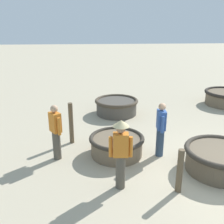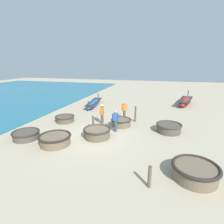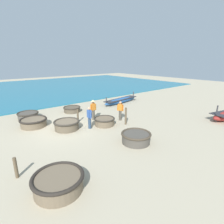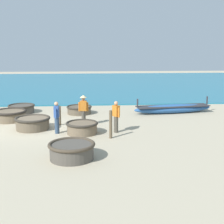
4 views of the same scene
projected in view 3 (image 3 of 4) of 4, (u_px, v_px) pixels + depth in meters
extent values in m
plane|color=tan|center=(65.00, 128.00, 12.59)|extent=(80.00, 80.00, 0.00)
cube|color=teal|center=(36.00, 88.00, 29.97)|extent=(28.00, 52.00, 0.10)
cylinder|color=brown|center=(34.00, 123.00, 12.85)|extent=(1.78, 1.78, 0.54)
torus|color=#28231E|center=(33.00, 119.00, 12.77)|extent=(1.92, 1.92, 0.14)
cylinder|color=#4C473F|center=(136.00, 138.00, 10.30)|extent=(1.65, 1.65, 0.56)
torus|color=#42382B|center=(136.00, 134.00, 10.22)|extent=(1.78, 1.78, 0.13)
cylinder|color=brown|center=(67.00, 125.00, 12.32)|extent=(1.67, 1.67, 0.57)
torus|color=#332D26|center=(67.00, 122.00, 12.24)|extent=(1.81, 1.81, 0.13)
cylinder|color=#4C473F|center=(28.00, 116.00, 14.67)|extent=(1.58, 1.58, 0.45)
torus|color=#332D26|center=(28.00, 113.00, 14.60)|extent=(1.71, 1.71, 0.13)
cylinder|color=brown|center=(72.00, 110.00, 16.46)|extent=(1.48, 1.48, 0.44)
torus|color=#332D26|center=(72.00, 107.00, 16.40)|extent=(1.60, 1.60, 0.12)
cylinder|color=brown|center=(59.00, 183.00, 6.51)|extent=(1.81, 1.81, 0.58)
torus|color=#28231E|center=(58.00, 177.00, 6.43)|extent=(1.95, 1.95, 0.14)
cylinder|color=brown|center=(104.00, 122.00, 13.10)|extent=(1.46, 1.46, 0.52)
torus|color=#332D26|center=(104.00, 119.00, 13.03)|extent=(1.57, 1.57, 0.12)
ellipsoid|color=#285693|center=(121.00, 101.00, 19.90)|extent=(1.63, 5.24, 0.56)
cube|color=#2D2D33|center=(121.00, 99.00, 19.85)|extent=(1.61, 4.84, 0.06)
cylinder|color=#2D2D33|center=(133.00, 94.00, 21.44)|extent=(0.10, 0.10, 0.50)
cylinder|color=#2D2D33|center=(106.00, 100.00, 18.09)|extent=(0.10, 0.10, 0.50)
cylinder|color=#2D2D33|center=(217.00, 110.00, 13.29)|extent=(0.10, 0.10, 0.69)
cylinder|color=#2D425B|center=(90.00, 123.00, 12.42)|extent=(0.22, 0.22, 0.82)
cube|color=#33569E|center=(89.00, 114.00, 12.23)|extent=(0.36, 0.25, 0.54)
sphere|color=tan|center=(89.00, 109.00, 12.12)|extent=(0.20, 0.20, 0.20)
cylinder|color=#33569E|center=(91.00, 115.00, 12.07)|extent=(0.09, 0.09, 0.48)
cylinder|color=#33569E|center=(88.00, 114.00, 12.42)|extent=(0.09, 0.09, 0.48)
cylinder|color=#4C473D|center=(93.00, 115.00, 14.26)|extent=(0.22, 0.22, 0.82)
cube|color=orange|center=(93.00, 107.00, 14.07)|extent=(0.24, 0.35, 0.54)
sphere|color=#A37556|center=(93.00, 102.00, 13.96)|extent=(0.20, 0.20, 0.20)
cylinder|color=orange|center=(91.00, 108.00, 13.96)|extent=(0.09, 0.09, 0.48)
cylinder|color=orange|center=(96.00, 107.00, 14.21)|extent=(0.09, 0.09, 0.48)
cone|color=#D1BC84|center=(93.00, 101.00, 13.92)|extent=(0.36, 0.36, 0.14)
cylinder|color=#4C473D|center=(120.00, 115.00, 14.15)|extent=(0.22, 0.22, 0.82)
cube|color=orange|center=(120.00, 107.00, 13.95)|extent=(0.40, 0.37, 0.54)
sphere|color=tan|center=(120.00, 103.00, 13.84)|extent=(0.20, 0.20, 0.20)
cylinder|color=orange|center=(118.00, 108.00, 14.03)|extent=(0.09, 0.09, 0.48)
cylinder|color=orange|center=(123.00, 108.00, 13.91)|extent=(0.09, 0.09, 0.48)
cylinder|color=brown|center=(16.00, 168.00, 7.16)|extent=(0.14, 0.14, 0.93)
cylinder|color=brown|center=(78.00, 116.00, 13.63)|extent=(0.14, 0.14, 1.05)
cylinder|color=brown|center=(126.00, 116.00, 13.14)|extent=(0.14, 0.14, 1.31)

